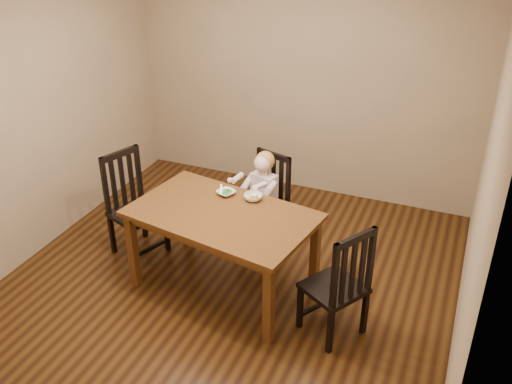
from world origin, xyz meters
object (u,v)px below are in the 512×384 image
at_px(chair_right, 339,285).
at_px(bowl_veg, 253,197).
at_px(chair_left, 133,206).
at_px(bowl_peas, 226,193).
at_px(chair_child, 266,203).
at_px(toddler, 263,192).
at_px(dining_table, 222,222).

bearing_deg(chair_right, bowl_veg, 92.41).
xyz_separation_m(chair_left, bowl_veg, (1.23, 0.09, 0.31)).
bearing_deg(bowl_peas, chair_child, 70.38).
relative_size(chair_child, toddler, 1.74).
height_order(dining_table, bowl_peas, bowl_peas).
bearing_deg(chair_child, bowl_veg, 115.29).
distance_m(dining_table, chair_right, 1.15).
bearing_deg(dining_table, chair_right, -10.90).
bearing_deg(dining_table, bowl_veg, 62.84).
xyz_separation_m(chair_child, chair_left, (-1.15, -0.61, 0.04)).
relative_size(chair_left, toddler, 1.88).
distance_m(bowl_peas, bowl_veg, 0.26).
bearing_deg(toddler, dining_table, 101.69).
bearing_deg(chair_child, dining_table, 101.00).
bearing_deg(bowl_veg, chair_right, -28.96).
bearing_deg(bowl_peas, bowl_veg, 0.92).
height_order(chair_child, chair_left, chair_left).
height_order(chair_child, chair_right, chair_right).
distance_m(chair_child, bowl_veg, 0.63).
height_order(dining_table, chair_child, chair_child).
height_order(chair_right, toddler, chair_right).
relative_size(dining_table, chair_right, 1.67).
xyz_separation_m(chair_left, chair_right, (2.18, -0.43, -0.01)).
bearing_deg(chair_left, bowl_peas, 115.57).
bearing_deg(chair_child, chair_left, 44.61).
bearing_deg(chair_left, dining_table, 98.70).
xyz_separation_m(toddler, bowl_veg, (0.09, -0.47, 0.20)).
xyz_separation_m(chair_child, bowl_veg, (0.08, -0.52, 0.35)).
relative_size(chair_right, bowl_veg, 6.13).
distance_m(dining_table, toddler, 0.79).
bearing_deg(chair_right, chair_left, 110.17).
height_order(chair_child, toddler, chair_child).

